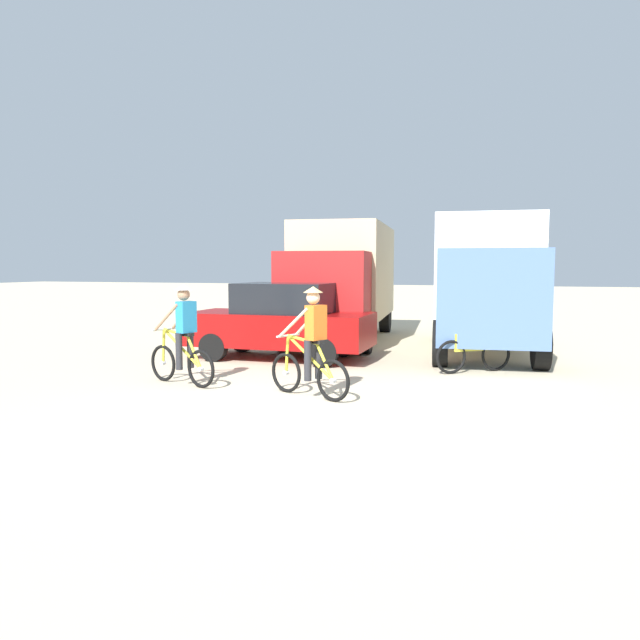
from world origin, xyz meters
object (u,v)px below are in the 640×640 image
Objects in this scene: box_truck_white_box at (485,277)px; cyclist_cowboy_hat at (311,346)px; cyclist_orange_shirt at (183,338)px; bicycle_spare at (474,353)px; sedan_parked at (281,321)px; box_truck_tan_camper at (343,275)px.

box_truck_white_box is 3.81× the size of cyclist_cowboy_hat.
bicycle_spare is at bearing 30.72° from cyclist_orange_shirt.
cyclist_orange_shirt is 2.55m from cyclist_cowboy_hat.
box_truck_white_box is 3.81× the size of cyclist_orange_shirt.
sedan_parked is 3.40m from cyclist_orange_shirt.
box_truck_tan_camper is 4.91× the size of bicycle_spare.
sedan_parked is at bearing -94.63° from box_truck_tan_camper.
bicycle_spare is at bearing -48.01° from box_truck_tan_camper.
cyclist_orange_shirt is at bearing -99.65° from sedan_parked.
sedan_parked is (-0.33, -4.04, -0.99)m from box_truck_tan_camper.
sedan_parked is 4.39m from bicycle_spare.
box_truck_tan_camper is at bearing 131.99° from bicycle_spare.
box_truck_tan_camper is 6.19m from bicycle_spare.
box_truck_white_box is at bearing 69.90° from cyclist_cowboy_hat.
box_truck_white_box is 8.05m from cyclist_orange_shirt.
cyclist_orange_shirt is at bearing -128.16° from box_truck_white_box.
box_truck_white_box is at bearing -15.32° from box_truck_tan_camper.
box_truck_tan_camper is at bearing 102.08° from cyclist_cowboy_hat.
bicycle_spare is (4.02, -4.47, -1.48)m from box_truck_tan_camper.
box_truck_white_box is 3.67m from bicycle_spare.
cyclist_cowboy_hat is (1.97, -3.62, -0.04)m from sedan_parked.
cyclist_cowboy_hat is 4.01m from bicycle_spare.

